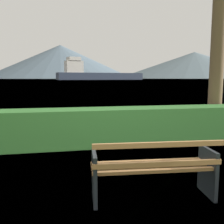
# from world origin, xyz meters

# --- Properties ---
(ground_plane) EXTENTS (1400.00, 1400.00, 0.00)m
(ground_plane) POSITION_xyz_m (0.00, 0.00, 0.00)
(ground_plane) COLOR #567A38
(water_surface) EXTENTS (620.00, 620.00, 0.00)m
(water_surface) POSITION_xyz_m (0.00, 308.43, 0.00)
(water_surface) COLOR slate
(water_surface) RESTS_ON ground_plane
(park_bench) EXTENTS (1.72, 0.70, 0.87)m
(park_bench) POSITION_xyz_m (-0.00, -0.06, 0.43)
(park_bench) COLOR #A0703F
(park_bench) RESTS_ON ground_plane
(hedge_row) EXTENTS (8.47, 0.82, 0.91)m
(hedge_row) POSITION_xyz_m (0.00, 2.94, 0.45)
(hedge_row) COLOR #387A33
(hedge_row) RESTS_ON ground_plane
(cargo_ship_large) EXTENTS (72.84, 26.93, 17.37)m
(cargo_ship_large) POSITION_xyz_m (26.30, 203.75, 4.86)
(cargo_ship_large) COLOR #2D384C
(cargo_ship_large) RESTS_ON water_surface
(distant_hills) EXTENTS (982.10, 371.33, 74.62)m
(distant_hills) POSITION_xyz_m (-34.92, 551.38, 34.44)
(distant_hills) COLOR gray
(distant_hills) RESTS_ON ground_plane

